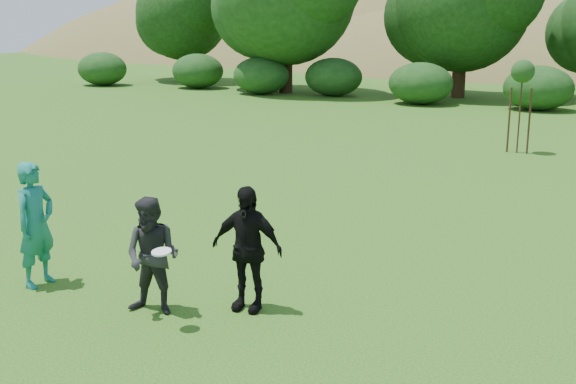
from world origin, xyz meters
name	(u,v)px	position (x,y,z in m)	size (l,w,h in m)	color
ground	(191,309)	(0.00, 0.00, 0.00)	(120.00, 120.00, 0.00)	#19470C
player_teal	(36,224)	(-2.68, -0.32, 0.99)	(0.72, 0.47, 1.98)	#1A766A
player_grey	(153,256)	(-0.37, -0.35, 0.85)	(0.83, 0.64, 1.70)	#262729
player_black	(247,248)	(0.72, 0.41, 0.92)	(1.08, 0.45, 1.84)	black
frisbee	(161,252)	(0.07, -0.70, 1.09)	(0.27, 0.27, 0.06)	white
sapling	(523,74)	(1.75, 14.75, 2.42)	(0.70, 0.70, 2.85)	#3C2617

